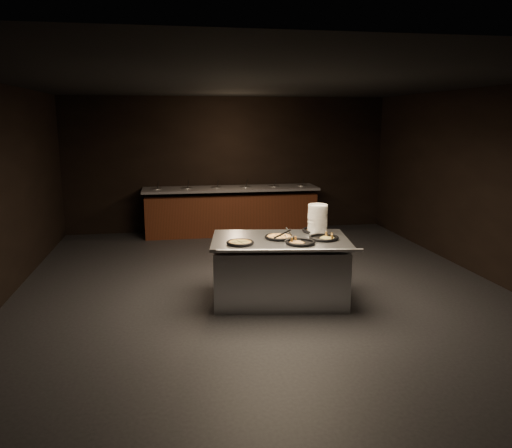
% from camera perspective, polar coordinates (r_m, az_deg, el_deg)
% --- Properties ---
extents(room, '(7.02, 8.02, 2.92)m').
position_cam_1_polar(room, '(7.06, 0.54, 4.04)').
color(room, black).
rests_on(room, ground).
extents(salad_bar, '(3.70, 0.83, 1.18)m').
position_cam_1_polar(salad_bar, '(10.70, -2.85, 1.19)').
color(salad_bar, '#4D2012').
rests_on(salad_bar, ground).
extents(serving_counter, '(1.95, 1.41, 0.86)m').
position_cam_1_polar(serving_counter, '(6.75, 2.73, -5.36)').
color(serving_counter, silver).
rests_on(serving_counter, ground).
extents(plate_stack, '(0.27, 0.27, 0.39)m').
position_cam_1_polar(plate_stack, '(6.98, 7.05, 0.59)').
color(plate_stack, white).
rests_on(plate_stack, serving_counter).
extents(pan_veggie_whole, '(0.35, 0.35, 0.04)m').
position_cam_1_polar(pan_veggie_whole, '(6.32, -1.83, -2.14)').
color(pan_veggie_whole, black).
rests_on(pan_veggie_whole, serving_counter).
extents(pan_cheese_whole, '(0.39, 0.39, 0.04)m').
position_cam_1_polar(pan_cheese_whole, '(6.64, 2.67, -1.48)').
color(pan_cheese_whole, black).
rests_on(pan_cheese_whole, serving_counter).
extents(pan_cheese_slices_a, '(0.35, 0.35, 0.04)m').
position_cam_1_polar(pan_cheese_slices_a, '(7.08, 6.69, -0.72)').
color(pan_cheese_slices_a, black).
rests_on(pan_cheese_slices_a, serving_counter).
extents(pan_cheese_slices_b, '(0.38, 0.38, 0.04)m').
position_cam_1_polar(pan_cheese_slices_b, '(6.37, 5.10, -2.09)').
color(pan_cheese_slices_b, black).
rests_on(pan_cheese_slices_b, serving_counter).
extents(pan_veggie_slices, '(0.39, 0.39, 0.04)m').
position_cam_1_polar(pan_veggie_slices, '(6.65, 7.76, -1.56)').
color(pan_veggie_slices, black).
rests_on(pan_veggie_slices, serving_counter).
extents(server_left, '(0.21, 0.27, 0.15)m').
position_cam_1_polar(server_left, '(6.57, 3.64, -1.17)').
color(server_left, silver).
rests_on(server_left, serving_counter).
extents(server_right, '(0.36, 0.14, 0.17)m').
position_cam_1_polar(server_right, '(6.41, 3.47, -1.37)').
color(server_right, silver).
rests_on(server_right, serving_counter).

